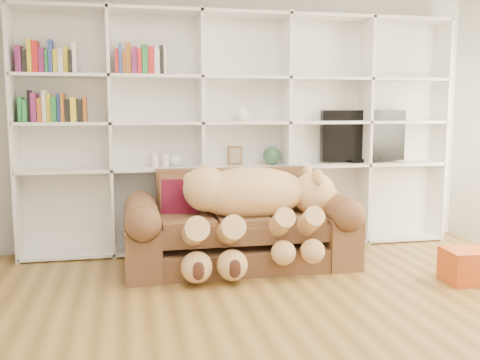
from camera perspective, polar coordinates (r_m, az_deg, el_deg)
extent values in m
plane|color=brown|center=(3.54, 8.77, -16.38)|extent=(5.00, 5.00, 0.00)
cube|color=silver|center=(5.64, 0.01, 6.69)|extent=(5.00, 0.02, 2.70)
cube|color=white|center=(5.61, 0.09, 5.15)|extent=(4.40, 0.03, 2.40)
cube|color=white|center=(5.43, -22.95, 4.49)|extent=(0.03, 0.35, 2.40)
cube|color=white|center=(5.33, -13.60, 4.83)|extent=(0.03, 0.35, 2.40)
cube|color=white|center=(5.38, -4.16, 5.04)|extent=(0.03, 0.35, 2.40)
cube|color=white|center=(5.57, 4.88, 5.11)|extent=(0.03, 0.35, 2.40)
cube|color=white|center=(5.88, 13.15, 5.06)|extent=(0.03, 0.35, 2.40)
cube|color=white|center=(6.30, 20.45, 4.94)|extent=(0.03, 0.35, 2.40)
cube|color=white|center=(5.63, 0.43, -6.90)|extent=(4.40, 0.35, 0.03)
cube|color=white|center=(5.48, 0.44, 1.43)|extent=(4.40, 0.35, 0.03)
cube|color=white|center=(5.45, 0.44, 6.14)|extent=(4.40, 0.35, 0.03)
cube|color=white|center=(5.46, 0.44, 10.86)|extent=(4.40, 0.35, 0.03)
cube|color=white|center=(5.53, 0.45, 17.28)|extent=(4.40, 0.35, 0.03)
cube|color=brown|center=(4.97, 0.01, -7.98)|extent=(1.97, 0.80, 0.21)
cube|color=brown|center=(4.88, 0.05, -4.52)|extent=(1.47, 0.66, 0.28)
cube|color=brown|center=(5.20, -0.79, -1.56)|extent=(1.47, 0.19, 0.52)
cube|color=brown|center=(4.83, -10.37, -6.65)|extent=(0.30, 0.89, 0.52)
cube|color=brown|center=(5.18, 9.66, -5.68)|extent=(0.30, 0.89, 0.52)
cylinder|color=brown|center=(4.77, -10.44, -3.64)|extent=(0.30, 0.85, 0.30)
cylinder|color=brown|center=(5.13, 9.72, -2.86)|extent=(0.30, 0.85, 0.30)
ellipsoid|color=#E3A471|center=(4.82, 1.07, -1.34)|extent=(1.06, 0.51, 0.46)
sphere|color=#E3A471|center=(4.74, -3.69, -0.94)|extent=(0.40, 0.40, 0.40)
sphere|color=#E3A471|center=(4.99, 7.86, -1.42)|extent=(0.40, 0.40, 0.40)
sphere|color=tan|center=(5.05, 9.52, -1.98)|extent=(0.20, 0.20, 0.20)
sphere|color=#3E2016|center=(5.08, 10.33, -2.04)|extent=(0.06, 0.06, 0.06)
ellipsoid|color=#E3A471|center=(4.83, 8.26, 0.25)|extent=(0.10, 0.16, 0.16)
ellipsoid|color=#E3A471|center=(5.09, 7.16, 0.65)|extent=(0.10, 0.16, 0.16)
sphere|color=#E3A471|center=(4.71, -5.24, 0.01)|extent=(0.14, 0.14, 0.14)
cylinder|color=#E3A471|center=(4.61, 4.16, -4.88)|extent=(0.17, 0.49, 0.36)
cylinder|color=#E3A471|center=(4.69, 7.18, -4.71)|extent=(0.17, 0.49, 0.36)
cylinder|color=#E3A471|center=(4.48, -4.95, -5.74)|extent=(0.20, 0.57, 0.41)
cylinder|color=#E3A471|center=(4.52, -1.24, -5.59)|extent=(0.20, 0.57, 0.41)
sphere|color=#E3A471|center=(4.52, 4.68, -7.79)|extent=(0.21, 0.21, 0.21)
sphere|color=#E3A471|center=(4.59, 7.78, -7.57)|extent=(0.21, 0.21, 0.21)
sphere|color=#E3A471|center=(4.39, -4.67, -9.23)|extent=(0.26, 0.26, 0.26)
sphere|color=#E3A471|center=(4.43, -0.85, -9.04)|extent=(0.26, 0.26, 0.26)
cube|color=#5B0F22|center=(4.96, -6.32, -2.00)|extent=(0.38, 0.25, 0.37)
cube|color=#C74D1A|center=(4.88, 22.96, -8.44)|extent=(0.36, 0.34, 0.28)
cube|color=black|center=(5.93, 12.99, 4.64)|extent=(0.95, 0.08, 0.54)
cube|color=black|center=(5.95, 12.92, 2.05)|extent=(0.32, 0.18, 0.04)
cube|color=brown|center=(5.45, -0.57, 2.64)|extent=(0.15, 0.03, 0.19)
sphere|color=#305D3C|center=(5.54, 3.42, 2.61)|extent=(0.19, 0.19, 0.19)
cylinder|color=silver|center=(5.35, -9.05, 2.12)|extent=(0.09, 0.09, 0.14)
cylinder|color=silver|center=(5.36, -7.96, 2.10)|extent=(0.10, 0.10, 0.13)
sphere|color=white|center=(5.37, -6.94, 2.11)|extent=(0.12, 0.12, 0.12)
imported|color=white|center=(5.45, 0.20, 7.17)|extent=(0.20, 0.20, 0.17)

